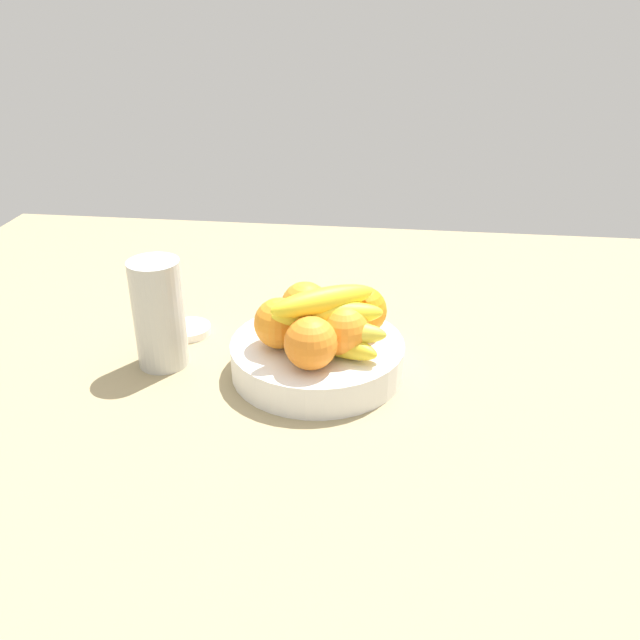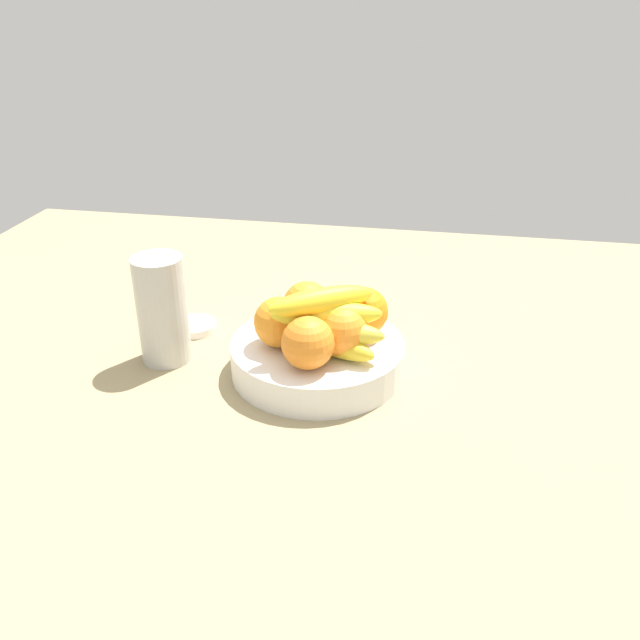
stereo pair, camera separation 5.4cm
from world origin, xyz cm
name	(u,v)px [view 2 (the right image)]	position (x,y,z in cm)	size (l,w,h in cm)	color
ground_plane	(319,374)	(0.00, 0.00, -1.50)	(180.00, 140.00, 3.00)	#97855F
fruit_bowl	(320,357)	(-0.42, 1.61, 2.67)	(27.71, 27.71, 5.33)	white
orange_front_left	(307,305)	(2.61, -3.19, 9.32)	(7.97, 7.97, 7.97)	orange
orange_front_right	(279,322)	(5.68, 3.42, 9.32)	(7.97, 7.97, 7.97)	orange
orange_center	(309,343)	(-0.19, 9.16, 9.32)	(7.97, 7.97, 7.97)	orange
orange_back_left	(342,331)	(-4.39, 4.55, 9.32)	(7.97, 7.97, 7.97)	orange
orange_back_right	(363,312)	(-6.72, -2.62, 9.32)	(7.97, 7.97, 7.97)	orange
banana_bunch	(326,322)	(-1.91, 4.61, 10.63)	(18.08, 12.68, 10.60)	gold
thermos_tumbler	(162,310)	(25.50, 2.07, 9.04)	(8.22, 8.22, 18.07)	beige
jar_lid	(195,326)	(24.53, -8.48, 0.71)	(7.77, 7.77, 1.41)	white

